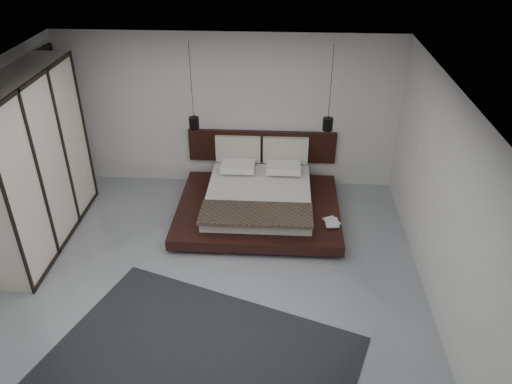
# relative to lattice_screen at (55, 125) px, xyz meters

# --- Properties ---
(floor) EXTENTS (6.00, 6.00, 0.00)m
(floor) POSITION_rel_lattice_screen_xyz_m (2.95, -2.45, -1.30)
(floor) COLOR #919499
(floor) RESTS_ON ground
(ceiling) EXTENTS (6.00, 6.00, 0.00)m
(ceiling) POSITION_rel_lattice_screen_xyz_m (2.95, -2.45, 1.50)
(ceiling) COLOR white
(ceiling) RESTS_ON wall_back
(wall_back) EXTENTS (6.00, 0.00, 6.00)m
(wall_back) POSITION_rel_lattice_screen_xyz_m (2.95, 0.55, 0.10)
(wall_back) COLOR silver
(wall_back) RESTS_ON floor
(wall_right) EXTENTS (0.00, 6.00, 6.00)m
(wall_right) POSITION_rel_lattice_screen_xyz_m (5.95, -2.45, 0.10)
(wall_right) COLOR silver
(wall_right) RESTS_ON floor
(lattice_screen) EXTENTS (0.05, 0.90, 2.60)m
(lattice_screen) POSITION_rel_lattice_screen_xyz_m (0.00, 0.00, 0.00)
(lattice_screen) COLOR black
(lattice_screen) RESTS_ON floor
(bed) EXTENTS (2.69, 2.35, 1.06)m
(bed) POSITION_rel_lattice_screen_xyz_m (3.55, -0.54, -1.02)
(bed) COLOR black
(bed) RESTS_ON floor
(book_lower) EXTENTS (0.30, 0.33, 0.03)m
(book_lower) POSITION_rel_lattice_screen_xyz_m (4.65, -1.18, -1.04)
(book_lower) COLOR #99724C
(book_lower) RESTS_ON bed
(book_upper) EXTENTS (0.22, 0.29, 0.02)m
(book_upper) POSITION_rel_lattice_screen_xyz_m (4.63, -1.21, -1.01)
(book_upper) COLOR #99724C
(book_upper) RESTS_ON book_lower
(pendant_left) EXTENTS (0.17, 0.17, 1.44)m
(pendant_left) POSITION_rel_lattice_screen_xyz_m (2.44, -0.12, 0.17)
(pendant_left) COLOR black
(pendant_left) RESTS_ON ceiling
(pendant_right) EXTENTS (0.17, 0.17, 1.41)m
(pendant_right) POSITION_rel_lattice_screen_xyz_m (4.65, -0.12, 0.20)
(pendant_right) COLOR black
(pendant_right) RESTS_ON ceiling
(wardrobe) EXTENTS (0.63, 2.67, 2.62)m
(wardrobe) POSITION_rel_lattice_screen_xyz_m (0.25, -1.43, 0.01)
(wardrobe) COLOR silver
(wardrobe) RESTS_ON floor
(rug) EXTENTS (4.14, 3.53, 0.02)m
(rug) POSITION_rel_lattice_screen_xyz_m (3.01, -3.89, -1.29)
(rug) COLOR black
(rug) RESTS_ON floor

